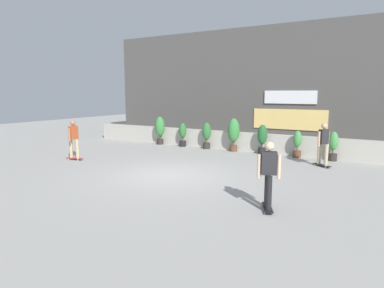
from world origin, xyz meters
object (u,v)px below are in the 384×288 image
at_px(potted_plant_6, 333,145).
at_px(potted_plant_3, 234,132).
at_px(potted_plant_4, 262,137).
at_px(skater_far_right, 74,138).
at_px(potted_plant_2, 207,134).
at_px(potted_plant_0, 160,128).
at_px(potted_plant_1, 183,134).
at_px(skater_far_left, 269,173).
at_px(skater_by_wall_left, 323,143).
at_px(potted_plant_5, 297,143).

bearing_deg(potted_plant_6, potted_plant_3, 180.00).
bearing_deg(potted_plant_3, potted_plant_6, 0.00).
distance_m(potted_plant_4, skater_far_right, 8.41).
relative_size(potted_plant_2, potted_plant_6, 1.09).
bearing_deg(potted_plant_0, potted_plant_1, 0.00).
bearing_deg(potted_plant_0, potted_plant_2, 0.00).
distance_m(skater_far_left, skater_by_wall_left, 5.81).
relative_size(potted_plant_4, skater_far_right, 0.81).
bearing_deg(potted_plant_2, potted_plant_4, -0.00).
distance_m(potted_plant_3, potted_plant_4, 1.46).
bearing_deg(skater_by_wall_left, potted_plant_5, 132.37).
bearing_deg(potted_plant_1, potted_plant_2, 0.00).
bearing_deg(skater_far_right, skater_far_left, -11.46).
bearing_deg(potted_plant_4, potted_plant_6, 0.00).
relative_size(potted_plant_2, potted_plant_3, 0.83).
xyz_separation_m(potted_plant_4, potted_plant_5, (1.61, 0.00, -0.16)).
bearing_deg(potted_plant_0, potted_plant_6, 0.00).
relative_size(skater_far_left, skater_by_wall_left, 1.00).
height_order(potted_plant_5, skater_far_left, skater_far_left).
height_order(potted_plant_1, potted_plant_3, potted_plant_3).
height_order(potted_plant_3, potted_plant_6, potted_plant_3).
distance_m(potted_plant_1, potted_plant_6, 7.47).
height_order(potted_plant_2, skater_far_right, skater_far_right).
distance_m(potted_plant_2, potted_plant_6, 6.03).
bearing_deg(skater_by_wall_left, skater_far_left, -92.79).
height_order(potted_plant_4, skater_far_right, skater_far_right).
xyz_separation_m(potted_plant_4, potted_plant_6, (3.08, 0.00, -0.11)).
distance_m(potted_plant_6, skater_by_wall_left, 1.47).
xyz_separation_m(potted_plant_1, potted_plant_4, (4.38, -0.00, 0.10)).
relative_size(potted_plant_5, skater_far_right, 0.70).
height_order(potted_plant_4, skater_by_wall_left, skater_by_wall_left).
distance_m(potted_plant_1, potted_plant_2, 1.44).
distance_m(potted_plant_4, skater_by_wall_left, 3.25).
bearing_deg(skater_far_left, potted_plant_3, 119.41).
bearing_deg(skater_far_right, potted_plant_4, 39.95).
bearing_deg(skater_far_right, potted_plant_3, 47.22).
distance_m(potted_plant_1, skater_by_wall_left, 7.44).
xyz_separation_m(potted_plant_2, potted_plant_6, (6.03, -0.00, -0.09)).
distance_m(skater_far_left, skater_far_right, 9.26).
relative_size(potted_plant_3, skater_far_right, 0.95).
xyz_separation_m(potted_plant_3, potted_plant_4, (1.45, -0.00, -0.17)).
relative_size(potted_plant_1, potted_plant_2, 0.93).
bearing_deg(potted_plant_1, potted_plant_0, -180.00).
bearing_deg(potted_plant_2, potted_plant_0, -180.00).
relative_size(potted_plant_4, skater_by_wall_left, 0.81).
relative_size(potted_plant_6, skater_far_right, 0.73).
distance_m(potted_plant_0, potted_plant_3, 4.42).
height_order(potted_plant_6, skater_by_wall_left, skater_by_wall_left).
xyz_separation_m(potted_plant_5, skater_by_wall_left, (1.31, -1.44, 0.31)).
xyz_separation_m(potted_plant_4, skater_far_right, (-6.45, -5.40, 0.16)).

